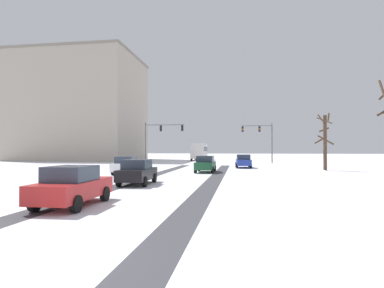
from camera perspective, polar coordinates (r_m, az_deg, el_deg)
name	(u,v)px	position (r m, az deg, el deg)	size (l,w,h in m)	color
ground_plane	(5,264)	(7.61, -31.16, -18.38)	(300.00, 300.00, 0.00)	white
wheel_track_left_lane	(144,178)	(24.77, -8.84, -6.23)	(1.17, 39.48, 0.01)	#424247
wheel_track_right_lane	(215,179)	(23.72, 4.23, -6.47)	(1.15, 39.48, 0.01)	#424247
sidewalk_kerb_right	(342,183)	(22.89, 25.92, -6.45)	(4.00, 39.48, 0.12)	white
traffic_signal_far_right	(261,135)	(51.67, 12.63, 1.65)	(5.04, 0.41, 6.50)	#56565B
traffic_signal_far_left	(159,134)	(49.12, -6.11, 1.83)	(6.36, 0.44, 6.50)	#56565B
car_blue_lead	(243,161)	(38.38, 9.43, -3.12)	(1.98, 4.17, 1.62)	#233899
car_dark_green_second	(205,164)	(30.56, 2.49, -3.70)	(1.88, 4.12, 1.62)	#194C2D
car_white_third	(126,165)	(28.93, -12.00, -3.84)	(2.01, 4.19, 1.62)	silver
car_black_fourth	(137,172)	(20.42, -10.02, -5.07)	(1.96, 4.17, 1.62)	black
car_red_fifth	(73,186)	(13.45, -21.13, -7.19)	(1.90, 4.14, 1.62)	red
bus_oncoming	(200,150)	(62.94, 1.39, -1.20)	(2.97, 11.08, 3.38)	silver
bare_tree_sidewalk_far	(325,140)	(36.00, 23.26, 0.63)	(1.73, 2.07, 6.14)	#4C3828
office_building_far_left_block	(81,109)	(68.95, -19.74, 6.16)	(23.64, 18.29, 21.46)	#A89E8E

